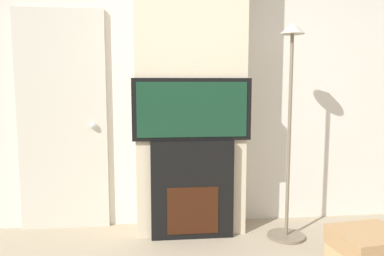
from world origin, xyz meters
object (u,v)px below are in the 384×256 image
Objects in this scene: box_stack at (368,250)px; floor_lamp at (290,115)px; fireplace at (192,189)px; television at (192,109)px.

floor_lamp is at bearing 122.09° from box_stack.
fireplace is at bearing 172.39° from floor_lamp.
box_stack is at bearing -30.85° from television.
box_stack is (1.23, -0.74, -1.00)m from television.
television is 0.85m from floor_lamp.
floor_lamp is at bearing -7.48° from television.
television reaches higher than box_stack.
floor_lamp is 3.50× the size of box_stack.
fireplace is 0.71m from television.
television is (0.00, -0.00, 0.71)m from fireplace.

